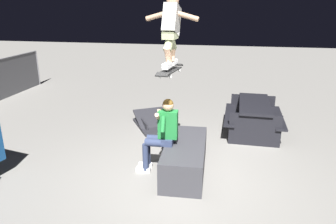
% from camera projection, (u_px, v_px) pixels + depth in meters
% --- Properties ---
extents(ground_plane, '(40.00, 40.00, 0.00)m').
position_uv_depth(ground_plane, '(179.00, 178.00, 5.65)').
color(ground_plane, gray).
extents(ledge_box_main, '(1.79, 0.79, 0.55)m').
position_uv_depth(ledge_box_main, '(185.00, 157.00, 5.83)').
color(ledge_box_main, '#38383D').
rests_on(ledge_box_main, ground).
extents(person_sitting_on_ledge, '(0.59, 0.76, 1.39)m').
position_uv_depth(person_sitting_on_ledge, '(162.00, 131.00, 5.68)').
color(person_sitting_on_ledge, '#2D3856').
rests_on(person_sitting_on_ledge, ground).
extents(skateboard, '(1.03, 0.29, 0.13)m').
position_uv_depth(skateboard, '(170.00, 71.00, 5.27)').
color(skateboard, black).
extents(skater_airborne, '(0.63, 0.89, 1.12)m').
position_uv_depth(skater_airborne, '(171.00, 28.00, 5.11)').
color(skater_airborne, white).
extents(kicker_ramp, '(1.52, 1.42, 0.41)m').
position_uv_depth(kicker_ramp, '(157.00, 124.00, 8.08)').
color(kicker_ramp, '#28282D').
rests_on(kicker_ramp, ground).
extents(picnic_table_back, '(1.73, 1.37, 0.75)m').
position_uv_depth(picnic_table_back, '(254.00, 113.00, 7.55)').
color(picnic_table_back, black).
rests_on(picnic_table_back, ground).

